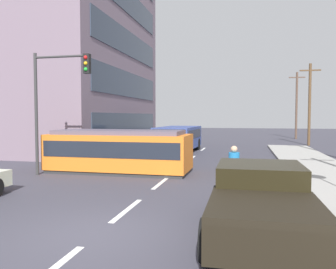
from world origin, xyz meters
TOP-DOWN VIEW (x-y plane):
  - ground_plane at (0.00, 10.00)m, footprint 120.00×120.00m
  - lane_stripe_1 at (0.00, 2.00)m, footprint 0.16×2.40m
  - lane_stripe_2 at (0.00, 6.00)m, footprint 0.16×2.40m
  - lane_stripe_3 at (0.00, 14.24)m, footprint 0.16×2.40m
  - lane_stripe_4 at (0.00, 20.24)m, footprint 0.16×2.40m
  - corner_building at (-13.23, 18.76)m, footprint 15.15×16.35m
  - streetcar_tram at (-2.59, 8.24)m, footprint 6.74×2.62m
  - city_bus at (-1.58, 17.89)m, footprint 2.73×5.81m
  - pedestrian_crossing at (2.89, 4.48)m, footprint 0.50×0.36m
  - pickup_truck_parked at (3.58, 0.61)m, footprint 2.30×5.01m
  - traffic_light_mast at (-4.91, 6.66)m, footprint 2.71×0.33m
  - utility_pole_far at (8.90, 25.79)m, footprint 1.80×0.24m
  - utility_pole_distant at (9.08, 34.98)m, footprint 1.80×0.24m

SIDE VIEW (x-z plane):
  - ground_plane at x=0.00m, z-range 0.00..0.00m
  - lane_stripe_1 at x=0.00m, z-range 0.00..0.01m
  - lane_stripe_2 at x=0.00m, z-range 0.00..0.01m
  - lane_stripe_3 at x=0.00m, z-range 0.00..0.01m
  - lane_stripe_4 at x=0.00m, z-range 0.00..0.01m
  - pickup_truck_parked at x=3.58m, z-range 0.02..1.57m
  - pedestrian_crossing at x=2.89m, z-range 0.11..1.78m
  - streetcar_tram at x=-2.59m, z-range 0.03..2.03m
  - city_bus at x=-1.58m, z-range 0.14..2.00m
  - traffic_light_mast at x=-4.91m, z-range 1.06..6.52m
  - utility_pole_far at x=8.90m, z-range 0.18..7.52m
  - utility_pole_distant at x=9.08m, z-range 0.18..7.90m
  - corner_building at x=-13.23m, z-range 0.00..16.00m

